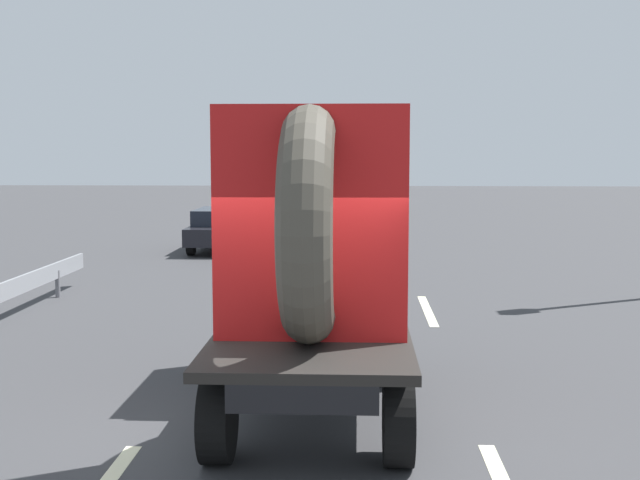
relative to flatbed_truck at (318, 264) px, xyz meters
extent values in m
plane|color=#38383A|center=(-0.25, -1.10, -1.63)|extent=(120.00, 120.00, 0.00)
cylinder|color=black|center=(-0.85, 0.89, -1.19)|extent=(0.28, 0.87, 0.87)
cylinder|color=black|center=(0.85, 0.89, -1.19)|extent=(0.28, 0.87, 0.87)
cylinder|color=black|center=(-0.85, -1.98, -1.19)|extent=(0.28, 0.87, 0.87)
cylinder|color=black|center=(0.85, -1.98, -1.19)|extent=(0.28, 0.87, 0.87)
cube|color=black|center=(0.00, -0.43, -0.76)|extent=(1.30, 4.68, 0.25)
cube|color=black|center=(0.00, 0.89, 0.04)|extent=(2.00, 2.03, 1.35)
cube|color=black|center=(0.00, 0.84, 0.33)|extent=(2.02, 1.93, 0.44)
cube|color=black|center=(0.00, -1.45, -0.59)|extent=(2.00, 2.65, 0.10)
cube|color=black|center=(0.00, -0.17, 0.01)|extent=(1.80, 0.08, 1.10)
torus|color=#474238|center=(0.00, -1.60, 0.61)|extent=(0.50, 2.30, 2.30)
cube|color=red|center=(0.00, -1.60, 0.61)|extent=(1.90, 0.03, 2.30)
cylinder|color=black|center=(-4.23, 15.74, -1.34)|extent=(0.20, 0.58, 0.58)
cylinder|color=black|center=(-2.82, 15.74, -1.34)|extent=(0.20, 0.58, 0.58)
cylinder|color=black|center=(-4.23, 13.30, -1.34)|extent=(0.20, 0.58, 0.58)
cylinder|color=black|center=(-2.82, 13.30, -1.34)|extent=(0.20, 0.58, 0.58)
cube|color=black|center=(-3.52, 14.52, -1.09)|extent=(1.63, 3.80, 0.50)
cube|color=black|center=(-3.52, 14.43, -0.61)|extent=(1.47, 2.13, 0.45)
cylinder|color=slate|center=(-5.57, 6.59, -1.35)|extent=(0.10, 0.10, 0.55)
cube|color=beige|center=(-1.76, 5.76, -1.62)|extent=(0.16, 2.46, 0.01)
cube|color=beige|center=(1.76, 5.55, -1.62)|extent=(0.16, 2.88, 0.01)
camera|label=1|loc=(0.46, -9.43, 1.32)|focal=46.00mm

